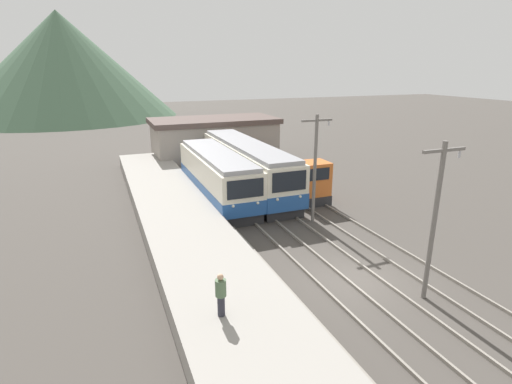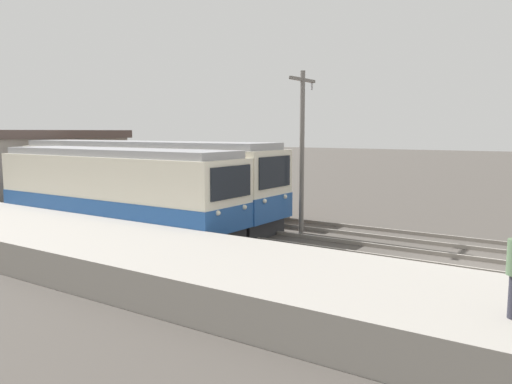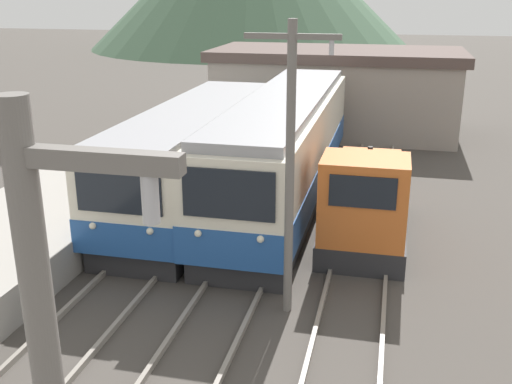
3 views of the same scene
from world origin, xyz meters
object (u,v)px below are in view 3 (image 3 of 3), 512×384
object	(u,v)px
commuter_train_center	(285,152)
catenary_mast_mid	(290,162)
commuter_train_left	(196,161)
shunting_locomotive	(365,203)

from	to	relation	value
commuter_train_center	catenary_mast_mid	distance (m)	8.06
commuter_train_left	commuter_train_center	size ratio (longest dim) A/B	0.80
shunting_locomotive	catenary_mast_mid	bearing A→B (deg)	-108.16
catenary_mast_mid	commuter_train_left	bearing A→B (deg)	124.59
commuter_train_left	shunting_locomotive	xyz separation A→B (m)	(5.80, -1.70, -0.43)
commuter_train_left	commuter_train_center	xyz separation A→B (m)	(2.80, 1.44, 0.10)
commuter_train_left	commuter_train_center	distance (m)	3.15
commuter_train_left	catenary_mast_mid	bearing A→B (deg)	-55.41
commuter_train_left	shunting_locomotive	world-z (taller)	commuter_train_left
commuter_train_center	catenary_mast_mid	bearing A→B (deg)	-78.90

